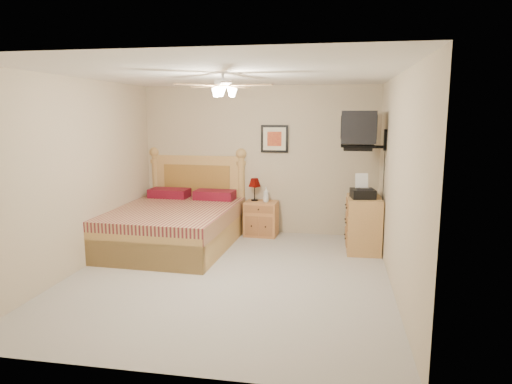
# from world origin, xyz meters

# --- Properties ---
(floor) EXTENTS (4.50, 4.50, 0.00)m
(floor) POSITION_xyz_m (0.00, 0.00, 0.00)
(floor) COLOR #A09990
(floor) RESTS_ON ground
(ceiling) EXTENTS (4.00, 4.50, 0.04)m
(ceiling) POSITION_xyz_m (0.00, 0.00, 2.50)
(ceiling) COLOR white
(ceiling) RESTS_ON ground
(wall_back) EXTENTS (4.00, 0.04, 2.50)m
(wall_back) POSITION_xyz_m (0.00, 2.25, 1.25)
(wall_back) COLOR tan
(wall_back) RESTS_ON ground
(wall_front) EXTENTS (4.00, 0.04, 2.50)m
(wall_front) POSITION_xyz_m (0.00, -2.25, 1.25)
(wall_front) COLOR tan
(wall_front) RESTS_ON ground
(wall_left) EXTENTS (0.04, 4.50, 2.50)m
(wall_left) POSITION_xyz_m (-2.00, 0.00, 1.25)
(wall_left) COLOR tan
(wall_left) RESTS_ON ground
(wall_right) EXTENTS (0.04, 4.50, 2.50)m
(wall_right) POSITION_xyz_m (2.00, 0.00, 1.25)
(wall_right) COLOR tan
(wall_right) RESTS_ON ground
(bed) EXTENTS (1.81, 2.32, 1.46)m
(bed) POSITION_xyz_m (-1.14, 1.12, 0.73)
(bed) COLOR tan
(bed) RESTS_ON ground
(nightstand) EXTENTS (0.56, 0.43, 0.58)m
(nightstand) POSITION_xyz_m (0.08, 2.00, 0.29)
(nightstand) COLOR #C47D3C
(nightstand) RESTS_ON ground
(table_lamp) EXTENTS (0.26, 0.26, 0.38)m
(table_lamp) POSITION_xyz_m (-0.05, 2.08, 0.77)
(table_lamp) COLOR #4E0401
(table_lamp) RESTS_ON nightstand
(lotion_bottle) EXTENTS (0.10, 0.11, 0.25)m
(lotion_bottle) POSITION_xyz_m (0.16, 2.00, 0.71)
(lotion_bottle) COLOR silver
(lotion_bottle) RESTS_ON nightstand
(framed_picture) EXTENTS (0.46, 0.04, 0.46)m
(framed_picture) POSITION_xyz_m (0.27, 2.23, 1.62)
(framed_picture) COLOR black
(framed_picture) RESTS_ON wall_back
(dresser) EXTENTS (0.50, 0.71, 0.82)m
(dresser) POSITION_xyz_m (1.73, 1.40, 0.41)
(dresser) COLOR #9D7944
(dresser) RESTS_ON ground
(fax_machine) EXTENTS (0.38, 0.40, 0.35)m
(fax_machine) POSITION_xyz_m (1.70, 1.31, 1.00)
(fax_machine) COLOR black
(fax_machine) RESTS_ON dresser
(magazine_lower) EXTENTS (0.27, 0.32, 0.03)m
(magazine_lower) POSITION_xyz_m (1.71, 1.68, 0.84)
(magazine_lower) COLOR #AA9F8A
(magazine_lower) RESTS_ON dresser
(magazine_upper) EXTENTS (0.22, 0.27, 0.02)m
(magazine_upper) POSITION_xyz_m (1.70, 1.69, 0.86)
(magazine_upper) COLOR gray
(magazine_upper) RESTS_ON magazine_lower
(wall_tv) EXTENTS (0.56, 0.46, 0.58)m
(wall_tv) POSITION_xyz_m (1.75, 1.34, 1.81)
(wall_tv) COLOR black
(wall_tv) RESTS_ON wall_right
(ceiling_fan) EXTENTS (1.14, 1.14, 0.28)m
(ceiling_fan) POSITION_xyz_m (0.00, -0.20, 2.36)
(ceiling_fan) COLOR silver
(ceiling_fan) RESTS_ON ceiling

